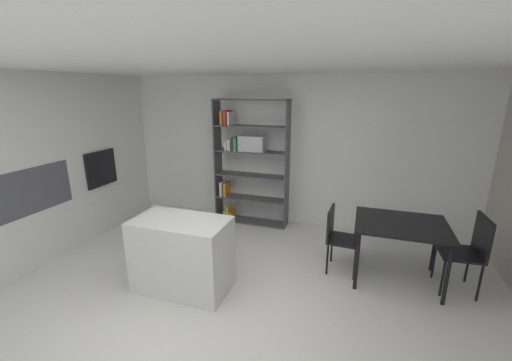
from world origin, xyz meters
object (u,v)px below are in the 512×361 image
dining_chair_window_side (470,247)px  kitchen_island (182,254)px  dining_chair_island_side (337,234)px  built_in_oven (101,168)px  open_bookshelf (247,159)px  dining_table (401,229)px

dining_chair_window_side → kitchen_island: bearing=-76.2°
dining_chair_island_side → built_in_oven: bearing=93.2°
open_bookshelf → dining_chair_island_side: size_ratio=2.53×
built_in_oven → dining_table: 4.54m
built_in_oven → dining_chair_island_side: (3.77, -0.02, -0.58)m
dining_table → dining_chair_island_side: size_ratio=1.24×
open_bookshelf → dining_chair_island_side: (1.67, -1.16, -0.65)m
built_in_oven → dining_chair_window_side: 5.30m
built_in_oven → dining_table: bearing=-0.4°
built_in_oven → dining_table: size_ratio=0.56×
kitchen_island → dining_chair_window_side: (3.21, 1.01, 0.13)m
built_in_oven → open_bookshelf: 2.39m
dining_chair_island_side → open_bookshelf: bearing=58.8°
dining_table → dining_chair_island_side: bearing=179.6°
built_in_oven → dining_chair_island_side: 3.82m
built_in_oven → open_bookshelf: (2.10, 1.14, 0.07)m
open_bookshelf → dining_chair_island_side: open_bookshelf is taller
dining_table → kitchen_island: bearing=-157.8°
kitchen_island → dining_table: size_ratio=1.04×
kitchen_island → open_bookshelf: size_ratio=0.51×
kitchen_island → open_bookshelf: open_bookshelf is taller
open_bookshelf → dining_chair_island_side: bearing=-34.7°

